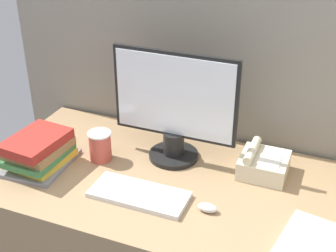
# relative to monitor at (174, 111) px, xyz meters

# --- Properties ---
(cubicle_panel_rear) EXTENTS (1.92, 0.04, 1.55)m
(cubicle_panel_rear) POSITION_rel_monitor_xyz_m (0.05, 0.27, -0.22)
(cubicle_panel_rear) COLOR gray
(cubicle_panel_rear) RESTS_ON ground_plane
(monitor) EXTENTS (0.52, 0.21, 0.47)m
(monitor) POSITION_rel_monitor_xyz_m (0.00, 0.00, 0.00)
(monitor) COLOR black
(monitor) RESTS_ON desk
(keyboard) EXTENTS (0.37, 0.16, 0.02)m
(keyboard) POSITION_rel_monitor_xyz_m (-0.02, -0.31, -0.21)
(keyboard) COLOR silver
(keyboard) RESTS_ON desk
(mouse) EXTENTS (0.07, 0.04, 0.03)m
(mouse) POSITION_rel_monitor_xyz_m (0.24, -0.29, -0.20)
(mouse) COLOR silver
(mouse) RESTS_ON desk
(coffee_cup) EXTENTS (0.10, 0.10, 0.13)m
(coffee_cup) POSITION_rel_monitor_xyz_m (-0.28, -0.13, -0.15)
(coffee_cup) COLOR #BF4C3F
(coffee_cup) RESTS_ON desk
(book_stack) EXTENTS (0.25, 0.31, 0.15)m
(book_stack) POSITION_rel_monitor_xyz_m (-0.49, -0.27, -0.15)
(book_stack) COLOR slate
(book_stack) RESTS_ON desk
(desk_telephone) EXTENTS (0.19, 0.19, 0.11)m
(desk_telephone) POSITION_rel_monitor_xyz_m (0.38, 0.02, -0.17)
(desk_telephone) COLOR beige
(desk_telephone) RESTS_ON desk
(paper_pile) EXTENTS (0.23, 0.31, 0.02)m
(paper_pile) POSITION_rel_monitor_xyz_m (0.61, -0.35, -0.21)
(paper_pile) COLOR white
(paper_pile) RESTS_ON desk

